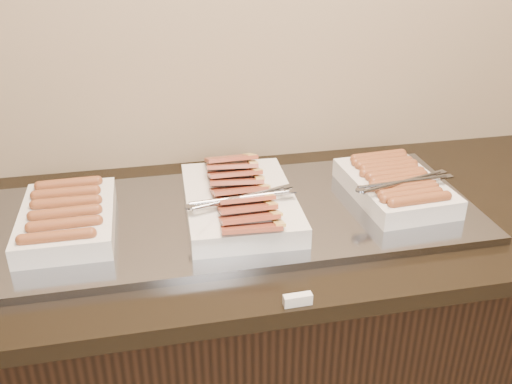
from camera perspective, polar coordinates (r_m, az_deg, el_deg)
counter at (r=1.70m, az=-1.55°, el=-15.87°), size 2.06×0.76×0.90m
warming_tray at (r=1.43m, az=-1.98°, el=-2.33°), size 1.20×0.50×0.02m
dish_left at (r=1.41m, az=-18.35°, el=-2.46°), size 0.21×0.32×0.07m
dish_center at (r=1.40m, az=-1.63°, el=-0.82°), size 0.28×0.42×0.09m
dish_right at (r=1.52m, az=13.76°, el=0.74°), size 0.27×0.33×0.08m
label_holder at (r=1.14m, az=4.19°, el=-10.69°), size 0.06×0.02×0.02m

